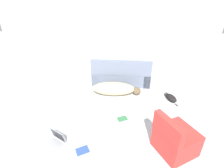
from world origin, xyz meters
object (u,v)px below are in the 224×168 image
dog (115,89)px  side_chair (175,139)px  laptop_open (56,139)px  book_blue (82,150)px  book_green (122,119)px  couch (121,75)px  cat (171,98)px

dog → side_chair: bearing=-59.1°
laptop_open → book_blue: bearing=12.5°
laptop_open → book_green: bearing=61.0°
dog → book_blue: 2.08m
book_blue → laptop_open: bearing=161.4°
couch → side_chair: 2.80m
book_green → book_blue: same height
book_green → side_chair: side_chair is taller
side_chair → book_blue: bearing=64.7°
dog → cat: dog is taller
book_green → side_chair: (0.93, -0.84, 0.27)m
couch → book_blue: couch is taller
couch → book_blue: 2.82m
couch → side_chair: size_ratio=2.09×
cat → dog: bearing=60.5°
book_green → couch: bearing=90.9°
couch → dog: 0.75m
book_green → cat: bearing=32.8°
laptop_open → cat: bearing=62.5°
laptop_open → book_green: laptop_open is taller
couch → side_chair: bearing=112.7°
couch → book_green: couch is taller
couch → cat: bearing=147.3°
dog → cat: (1.51, -0.23, -0.10)m
couch → laptop_open: (-1.27, -2.53, -0.19)m
book_green → book_blue: (-0.75, -0.93, 0.00)m
laptop_open → book_blue: laptop_open is taller
dog → side_chair: size_ratio=1.92×
laptop_open → side_chair: side_chair is taller
cat → laptop_open: (-2.60, -1.58, 0.01)m
couch → book_green: size_ratio=6.95×
couch → book_blue: size_ratio=6.30×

